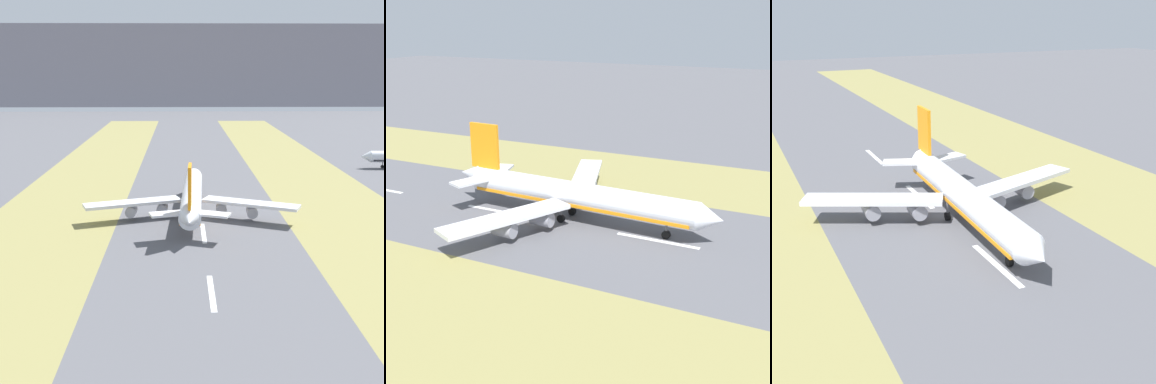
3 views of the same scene
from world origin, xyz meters
TOP-DOWN VIEW (x-y plane):
  - ground_plane at (0.00, 0.00)m, footprint 800.00×800.00m
  - grass_median_west at (-45.00, 0.00)m, footprint 40.00×600.00m
  - grass_median_east at (45.00, 0.00)m, footprint 40.00×600.00m
  - centreline_dash_mid at (0.00, -14.12)m, footprint 1.20×18.00m
  - centreline_dash_far at (0.00, 25.88)m, footprint 1.20×18.00m
  - airplane_main_jet at (-2.85, 3.98)m, footprint 64.08×67.17m

SIDE VIEW (x-z plane):
  - ground_plane at x=0.00m, z-range 0.00..0.00m
  - grass_median_west at x=-45.00m, z-range 0.00..0.01m
  - grass_median_east at x=45.00m, z-range 0.00..0.01m
  - centreline_dash_mid at x=0.00m, z-range 0.00..0.01m
  - centreline_dash_far at x=0.00m, z-range 0.00..0.01m
  - airplane_main_jet at x=-2.85m, z-range -4.08..16.12m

